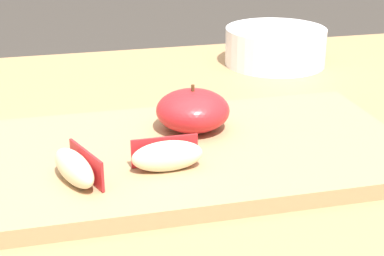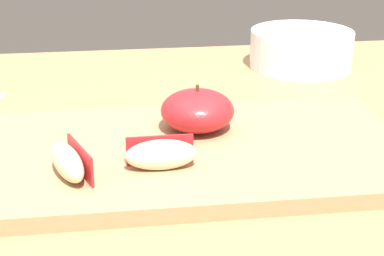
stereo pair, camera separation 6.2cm
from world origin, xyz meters
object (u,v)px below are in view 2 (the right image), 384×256
(ceramic_fruit_bowl, at_px, (301,48))
(apple_wedge_back, at_px, (161,154))
(apple_half_skin_up, at_px, (197,110))
(apple_wedge_near_knife, at_px, (69,162))
(cutting_board, at_px, (192,153))

(ceramic_fruit_bowl, bearing_deg, apple_wedge_back, -124.42)
(apple_half_skin_up, distance_m, apple_wedge_near_knife, 0.16)
(cutting_board, bearing_deg, ceramic_fruit_bowl, 55.96)
(apple_half_skin_up, bearing_deg, cutting_board, -105.16)
(cutting_board, relative_size, apple_half_skin_up, 5.59)
(cutting_board, height_order, ceramic_fruit_bowl, ceramic_fruit_bowl)
(apple_half_skin_up, bearing_deg, ceramic_fruit_bowl, 53.42)
(apple_half_skin_up, bearing_deg, apple_wedge_back, -117.43)
(apple_wedge_back, height_order, ceramic_fruit_bowl, ceramic_fruit_bowl)
(apple_wedge_near_knife, bearing_deg, apple_wedge_back, 3.44)
(cutting_board, distance_m, ceramic_fruit_bowl, 0.38)
(apple_wedge_near_knife, xyz_separation_m, ceramic_fruit_bowl, (0.33, 0.37, -0.00))
(ceramic_fruit_bowl, bearing_deg, apple_wedge_near_knife, -132.22)
(apple_half_skin_up, height_order, apple_wedge_near_knife, apple_half_skin_up)
(apple_wedge_near_knife, relative_size, ceramic_fruit_bowl, 0.46)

